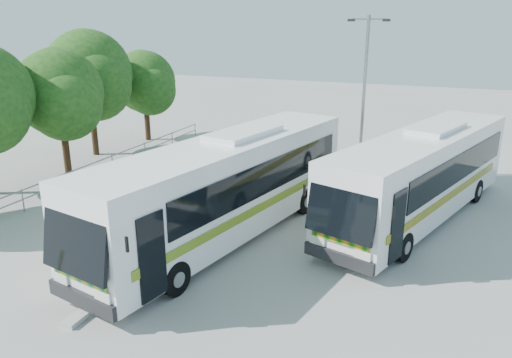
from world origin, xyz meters
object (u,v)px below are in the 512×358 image
at_px(tree_far_e, 145,82).
at_px(coach_adjacent, 422,173).
at_px(lamppost, 364,92).
at_px(coach_main, 226,186).
at_px(tree_far_d, 90,74).
at_px(tree_far_c, 60,93).

bearing_deg(tree_far_e, coach_adjacent, -22.94).
bearing_deg(lamppost, coach_main, -124.71).
bearing_deg(tree_far_e, coach_main, -46.40).
xyz_separation_m(tree_far_e, lamppost, (14.91, -3.31, 0.54)).
bearing_deg(tree_far_d, coach_adjacent, -9.63).
distance_m(tree_far_c, coach_adjacent, 17.85).
xyz_separation_m(coach_main, lamppost, (3.17, 9.02, 2.41)).
bearing_deg(coach_main, tree_far_c, 171.38).
xyz_separation_m(tree_far_e, coach_main, (11.74, -12.33, -1.87)).
bearing_deg(tree_far_e, lamppost, -12.53).
bearing_deg(tree_far_c, tree_far_e, 93.54).
height_order(tree_far_c, lamppost, lamppost).
relative_size(tree_far_c, lamppost, 0.81).
bearing_deg(coach_adjacent, lamppost, 144.85).
xyz_separation_m(tree_far_c, coach_adjacent, (17.69, 0.50, -2.33)).
height_order(coach_main, lamppost, lamppost).
height_order(tree_far_c, coach_main, tree_far_c).
relative_size(coach_main, lamppost, 1.68).
bearing_deg(coach_adjacent, coach_main, -126.37).
bearing_deg(coach_main, tree_far_e, 145.16).
relative_size(tree_far_d, tree_far_e, 1.24).
bearing_deg(tree_far_e, tree_far_d, -98.63).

